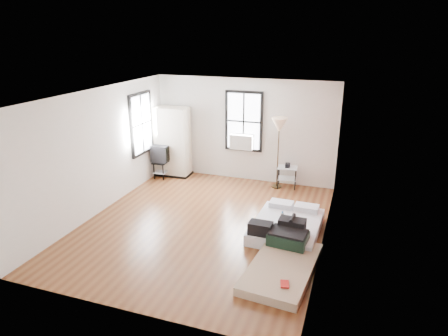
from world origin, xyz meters
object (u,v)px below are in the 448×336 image
at_px(mattress_main, 286,225).
at_px(mattress_bare, 284,260).
at_px(floor_lamp, 279,128).
at_px(side_table, 287,171).
at_px(tv_stand, 162,154).
at_px(wardrobe, 173,142).

relative_size(mattress_main, mattress_bare, 0.90).
distance_m(mattress_main, floor_lamp, 2.92).
xyz_separation_m(side_table, tv_stand, (-3.50, -0.32, 0.23)).
distance_m(side_table, floor_lamp, 1.20).
xyz_separation_m(mattress_main, side_table, (-0.46, 2.50, 0.29)).
relative_size(side_table, tv_stand, 0.70).
xyz_separation_m(wardrobe, side_table, (3.29, 0.07, -0.53)).
bearing_deg(side_table, mattress_main, -79.67).
relative_size(mattress_main, side_table, 2.71).
bearing_deg(wardrobe, side_table, -0.01).
height_order(mattress_main, floor_lamp, floor_lamp).
bearing_deg(mattress_main, side_table, 102.01).
bearing_deg(wardrobe, tv_stand, -131.85).
bearing_deg(mattress_main, mattress_bare, -79.59).
distance_m(floor_lamp, tv_stand, 3.39).
distance_m(mattress_bare, floor_lamp, 4.10).
bearing_deg(mattress_bare, tv_stand, 145.44).
bearing_deg(wardrobe, mattress_main, -34.19).
distance_m(mattress_main, mattress_bare, 1.30).
height_order(floor_lamp, tv_stand, floor_lamp).
bearing_deg(floor_lamp, wardrobe, 180.00).
relative_size(mattress_main, floor_lamp, 0.97).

